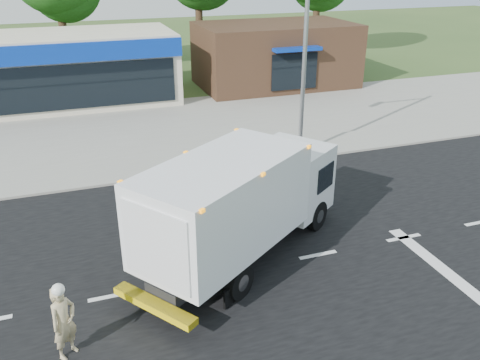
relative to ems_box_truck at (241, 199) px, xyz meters
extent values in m
plane|color=#385123|center=(2.20, -0.62, -1.92)|extent=(120.00, 120.00, 0.00)
cube|color=black|center=(2.20, -0.62, -1.92)|extent=(60.00, 14.00, 0.02)
cube|color=gray|center=(2.20, 7.58, -1.86)|extent=(60.00, 2.40, 0.12)
cube|color=gray|center=(2.20, 13.38, -1.91)|extent=(60.00, 9.00, 0.02)
cube|color=silver|center=(-3.80, -0.62, -1.90)|extent=(1.20, 0.15, 0.01)
cube|color=silver|center=(-0.80, -0.62, -1.90)|extent=(1.20, 0.15, 0.01)
cube|color=silver|center=(2.20, -0.62, -1.90)|extent=(1.20, 0.15, 0.01)
cube|color=silver|center=(5.20, -0.62, -1.90)|extent=(1.20, 0.15, 0.01)
cube|color=silver|center=(8.20, -0.62, -1.90)|extent=(1.20, 0.15, 0.01)
cube|color=silver|center=(5.20, -3.62, -1.90)|extent=(0.40, 7.00, 0.01)
cube|color=black|center=(-0.67, -0.48, -1.21)|extent=(4.72, 3.76, 0.35)
cube|color=silver|center=(2.26, 1.61, -0.35)|extent=(2.91, 2.95, 2.13)
cube|color=black|center=(3.05, 2.16, -0.15)|extent=(1.24, 1.66, 0.91)
cube|color=white|center=(-0.67, -0.48, 0.21)|extent=(5.54, 4.91, 2.38)
cube|color=silver|center=(-2.75, -1.95, 0.16)|extent=(1.22, 1.69, 1.92)
cube|color=yellow|center=(-2.90, -2.06, -1.36)|extent=(1.70, 2.19, 0.18)
cube|color=orange|center=(-0.67, -0.48, 1.37)|extent=(5.40, 4.83, 0.08)
cylinder|color=black|center=(1.75, 2.42, -1.44)|extent=(0.97, 0.81, 0.97)
cylinder|color=black|center=(2.86, 0.85, -1.44)|extent=(0.97, 0.81, 0.97)
cylinder|color=black|center=(-1.84, -0.06, -1.44)|extent=(0.97, 0.81, 0.97)
cylinder|color=black|center=(-0.66, -1.71, -1.44)|extent=(0.97, 0.81, 0.97)
imported|color=tan|center=(-4.92, -2.42, -1.03)|extent=(0.77, 0.75, 1.77)
sphere|color=white|center=(-4.92, -2.42, -0.18)|extent=(0.28, 0.28, 0.28)
cube|color=beige|center=(-6.80, 19.38, 0.08)|extent=(18.00, 6.00, 4.00)
cube|color=#072C97|center=(-6.80, 16.33, 1.48)|extent=(18.00, 0.30, 1.00)
cube|color=black|center=(-6.80, 16.33, -0.32)|extent=(17.00, 0.12, 2.40)
cube|color=#382316|center=(9.20, 19.38, 0.08)|extent=(10.00, 6.00, 4.00)
cube|color=#072C97|center=(9.20, 16.28, 0.98)|extent=(3.00, 1.20, 0.20)
cube|color=black|center=(9.20, 16.33, -0.42)|extent=(3.00, 0.12, 2.20)
cylinder|color=gray|center=(5.20, 6.98, 2.08)|extent=(0.18, 0.18, 8.00)
cylinder|color=#332114|center=(-3.80, 27.38, 1.51)|extent=(0.56, 0.56, 6.86)
cylinder|color=#332114|center=(6.20, 27.38, 2.00)|extent=(0.56, 0.56, 7.84)
cylinder|color=#332114|center=(16.20, 27.38, 1.58)|extent=(0.56, 0.56, 7.00)
camera|label=1|loc=(-4.19, -11.93, 6.30)|focal=38.00mm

